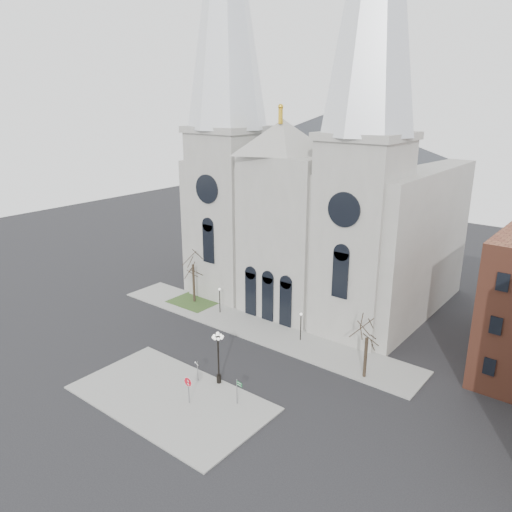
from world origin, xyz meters
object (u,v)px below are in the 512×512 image
Objects in this scene: globe_lamp at (218,351)px; stop_sign at (188,385)px; one_way_sign at (198,368)px; street_name_sign at (238,390)px.

stop_sign is at bearing -87.63° from globe_lamp.
one_way_sign is (-1.98, 3.10, -0.46)m from stop_sign.
street_name_sign reaches higher than one_way_sign.
stop_sign reaches higher than street_name_sign.
street_name_sign is (5.41, -0.56, 0.03)m from one_way_sign.
globe_lamp is 2.21× the size of street_name_sign.
stop_sign is 3.71m from one_way_sign.
globe_lamp is at bearing 51.67° from one_way_sign.
globe_lamp reaches higher than one_way_sign.
one_way_sign is 5.44m from street_name_sign.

